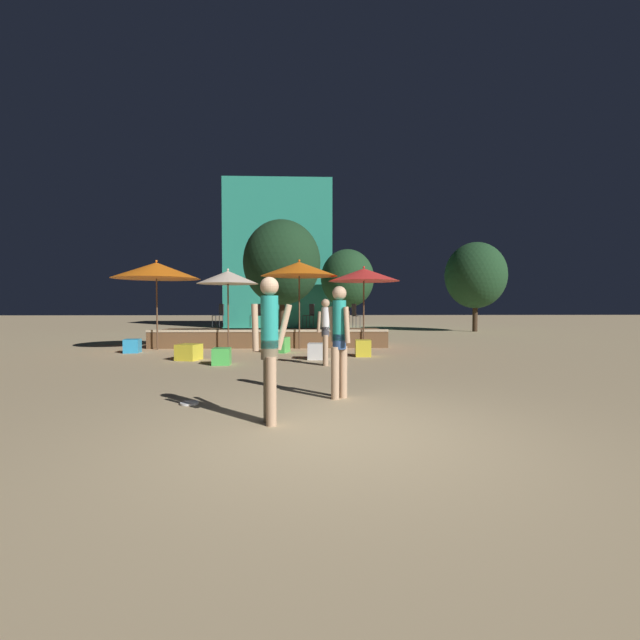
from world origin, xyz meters
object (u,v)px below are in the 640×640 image
cube_seat_3 (132,346)px  background_tree_0 (476,275)px  patio_umbrella_3 (364,275)px  bistro_chair_2 (310,313)px  patio_umbrella_1 (156,271)px  background_tree_2 (282,263)px  cube_seat_4 (222,356)px  bistro_chair_3 (257,313)px  frisbee_disc (190,403)px  cube_seat_0 (363,348)px  bistro_chair_0 (220,313)px  bistro_chair_1 (356,313)px  cube_seat_1 (279,345)px  patio_umbrella_2 (228,277)px  cube_seat_5 (317,351)px  background_tree_1 (347,279)px  person_1 (325,330)px  person_2 (339,336)px  patio_umbrella_0 (299,269)px  cube_seat_2 (189,352)px  person_0 (270,342)px

cube_seat_3 → background_tree_0: size_ratio=0.10×
patio_umbrella_3 → bistro_chair_2: bearing=133.7°
patio_umbrella_1 → background_tree_2: 7.83m
cube_seat_4 → bistro_chair_3: 5.94m
bistro_chair_3 → frisbee_disc: bistro_chair_3 is taller
cube_seat_0 → cube_seat_3: 7.25m
bistro_chair_0 → cube_seat_3: bearing=-71.3°
patio_umbrella_1 → bistro_chair_1: (6.88, 1.31, -1.46)m
background_tree_2 → cube_seat_1: bearing=-88.0°
bistro_chair_1 → bistro_chair_2: (-1.70, 0.80, 0.00)m
patio_umbrella_2 → bistro_chair_0: (-0.77, 2.51, -1.23)m
cube_seat_4 → cube_seat_5: bearing=22.2°
patio_umbrella_1 → background_tree_1: bearing=54.7°
background_tree_0 → patio_umbrella_1: bearing=-147.3°
person_1 → background_tree_2: bearing=9.0°
person_1 → person_2: bearing=-179.2°
patio_umbrella_0 → background_tree_0: 13.64m
background_tree_1 → cube_seat_3: bearing=-124.9°
cube_seat_1 → background_tree_1: background_tree_1 is taller
cube_seat_0 → background_tree_1: 13.05m
cube_seat_2 → person_2: bearing=-53.2°
cube_seat_2 → background_tree_0: 18.04m
cube_seat_3 → cube_seat_4: (3.33, -2.85, -0.00)m
frisbee_disc → background_tree_2: bearing=87.4°
patio_umbrella_3 → frisbee_disc: patio_umbrella_3 is taller
patio_umbrella_3 → cube_seat_0: 3.29m
cube_seat_4 → bistro_chair_1: bearing=51.4°
patio_umbrella_2 → person_2: bearing=-67.8°
patio_umbrella_0 → patio_umbrella_1: patio_umbrella_0 is taller
patio_umbrella_1 → cube_seat_0: bearing=-17.7°
bistro_chair_0 → background_tree_0: bearing=80.6°
background_tree_1 → background_tree_0: bearing=-9.1°
patio_umbrella_0 → bistro_chair_2: patio_umbrella_0 is taller
frisbee_disc → patio_umbrella_2: bearing=95.7°
patio_umbrella_3 → background_tree_0: background_tree_0 is taller
cube_seat_4 → background_tree_2: 11.06m
cube_seat_1 → bistro_chair_2: bistro_chair_2 is taller
patio_umbrella_2 → bistro_chair_2: 3.80m
patio_umbrella_2 → frisbee_disc: size_ratio=9.84×
patio_umbrella_2 → bistro_chair_3: 2.70m
patio_umbrella_3 → cube_seat_5: (-1.73, -2.94, -2.33)m
patio_umbrella_0 → background_tree_1: background_tree_1 is taller
bistro_chair_3 → cube_seat_4: bearing=25.7°
cube_seat_2 → bistro_chair_1: size_ratio=0.77×
person_1 → background_tree_2: size_ratio=0.29×
cube_seat_1 → cube_seat_4: size_ratio=1.59×
patio_umbrella_3 → person_2: (-1.52, -7.93, -1.55)m
patio_umbrella_0 → cube_seat_2: size_ratio=4.41×
person_0 → frisbee_disc: (-1.30, 1.11, -1.02)m
bistro_chair_1 → background_tree_2: background_tree_2 is taller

